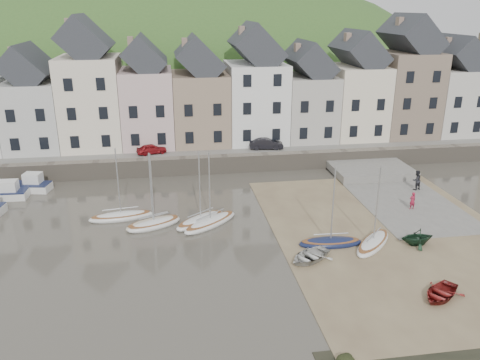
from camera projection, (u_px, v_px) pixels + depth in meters
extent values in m
plane|color=#454136|center=(252.00, 246.00, 35.65)|extent=(160.00, 160.00, 0.00)
cube|color=#365C25|center=(211.00, 131.00, 65.15)|extent=(90.00, 30.00, 1.50)
cube|color=slate|center=(221.00, 149.00, 54.19)|extent=(70.00, 7.00, 0.10)
cube|color=slate|center=(224.00, 164.00, 51.15)|extent=(70.00, 1.20, 1.80)
cube|color=brown|center=(393.00, 235.00, 37.19)|extent=(18.00, 26.00, 0.06)
cube|color=slate|center=(395.00, 194.00, 45.18)|extent=(8.00, 18.00, 0.12)
ellipsoid|color=#365C25|center=(175.00, 189.00, 96.86)|extent=(134.40, 84.00, 84.00)
cube|color=#BBBBB6|center=(36.00, 115.00, 53.36)|extent=(5.80, 8.00, 7.50)
cube|color=gray|center=(13.00, 53.00, 50.89)|extent=(0.60, 0.90, 1.40)
cube|color=beige|center=(92.00, 102.00, 53.81)|extent=(6.40, 8.00, 10.00)
cube|color=gray|center=(69.00, 25.00, 50.79)|extent=(0.60, 0.90, 1.40)
cube|color=#C9AAA7|center=(148.00, 108.00, 54.91)|extent=(5.60, 8.00, 8.50)
cube|color=gray|center=(131.00, 43.00, 52.31)|extent=(0.60, 0.90, 1.40)
cube|color=gray|center=(200.00, 108.00, 55.83)|extent=(6.20, 8.00, 8.00)
cube|color=gray|center=(185.00, 44.00, 53.20)|extent=(0.60, 0.90, 1.40)
cube|color=white|center=(255.00, 102.00, 56.57)|extent=(6.60, 8.00, 9.00)
cube|color=gray|center=(242.00, 33.00, 53.68)|extent=(0.60, 0.90, 1.40)
cube|color=#B1ACA2|center=(307.00, 107.00, 57.71)|extent=(5.80, 8.00, 7.50)
cube|color=gray|center=(297.00, 50.00, 55.24)|extent=(0.60, 0.90, 1.40)
cube|color=beige|center=(355.00, 101.00, 58.37)|extent=(6.00, 8.00, 8.50)
cube|color=gray|center=(347.00, 39.00, 55.69)|extent=(0.60, 0.90, 1.40)
cube|color=#7B6958|center=(404.00, 94.00, 59.00)|extent=(6.40, 8.00, 10.00)
cube|color=gray|center=(399.00, 23.00, 55.98)|extent=(0.60, 0.90, 1.40)
cube|color=beige|center=(450.00, 101.00, 60.20)|extent=(5.80, 8.00, 8.00)
cube|color=gray|center=(447.00, 43.00, 57.65)|extent=(0.60, 0.90, 1.40)
ellipsoid|color=silver|center=(121.00, 217.00, 40.01)|extent=(5.40, 2.21, 0.84)
ellipsoid|color=brown|center=(121.00, 214.00, 39.93)|extent=(4.96, 2.01, 0.20)
cylinder|color=#B2B5B7|center=(118.00, 182.00, 38.95)|extent=(0.10, 0.10, 5.60)
cylinder|color=#B2B5B7|center=(120.00, 209.00, 39.75)|extent=(2.86, 0.48, 0.08)
ellipsoid|color=silver|center=(154.00, 225.00, 38.60)|extent=(4.73, 3.21, 0.84)
ellipsoid|color=brown|center=(154.00, 222.00, 38.53)|extent=(4.34, 2.94, 0.20)
cylinder|color=#B2B5B7|center=(152.00, 188.00, 37.55)|extent=(0.10, 0.10, 5.60)
cylinder|color=#B2B5B7|center=(154.00, 216.00, 38.35)|extent=(2.29, 1.09, 0.08)
ellipsoid|color=beige|center=(153.00, 224.00, 38.77)|extent=(4.82, 3.22, 0.84)
ellipsoid|color=brown|center=(153.00, 221.00, 38.70)|extent=(4.43, 2.94, 0.20)
cylinder|color=#B2B5B7|center=(151.00, 187.00, 37.72)|extent=(0.10, 0.10, 5.60)
cylinder|color=#B2B5B7|center=(153.00, 215.00, 38.52)|extent=(2.35, 1.09, 0.08)
ellipsoid|color=silver|center=(201.00, 221.00, 39.28)|extent=(4.85, 4.21, 0.84)
ellipsoid|color=brown|center=(201.00, 218.00, 39.20)|extent=(4.45, 3.86, 0.20)
cylinder|color=#B2B5B7|center=(200.00, 185.00, 38.22)|extent=(0.10, 0.10, 5.60)
cylinder|color=#B2B5B7|center=(200.00, 212.00, 39.02)|extent=(2.21, 1.72, 0.08)
ellipsoid|color=silver|center=(210.00, 223.00, 38.91)|extent=(5.20, 4.64, 0.84)
ellipsoid|color=brown|center=(210.00, 220.00, 38.83)|extent=(4.77, 4.25, 0.20)
cylinder|color=#B2B5B7|center=(210.00, 187.00, 37.85)|extent=(0.10, 0.10, 5.60)
cylinder|color=#B2B5B7|center=(210.00, 214.00, 38.65)|extent=(2.39, 1.98, 0.08)
ellipsoid|color=#141C3F|center=(330.00, 243.00, 35.60)|extent=(4.78, 1.73, 0.84)
ellipsoid|color=brown|center=(331.00, 240.00, 35.52)|extent=(4.40, 1.57, 0.20)
cylinder|color=#B2B5B7|center=(333.00, 204.00, 34.54)|extent=(0.10, 0.10, 5.60)
cylinder|color=#B2B5B7|center=(331.00, 234.00, 35.34)|extent=(2.60, 0.21, 0.08)
ellipsoid|color=silver|center=(373.00, 243.00, 35.53)|extent=(4.60, 4.75, 0.84)
ellipsoid|color=brown|center=(373.00, 241.00, 35.46)|extent=(4.21, 4.36, 0.20)
cylinder|color=#B2B5B7|center=(377.00, 205.00, 34.48)|extent=(0.10, 0.10, 5.60)
cylinder|color=#B2B5B7|center=(374.00, 234.00, 35.28)|extent=(1.99, 2.10, 0.08)
cube|color=silver|center=(2.00, 195.00, 44.16)|extent=(4.58, 1.85, 0.70)
cube|color=#141C3F|center=(1.00, 191.00, 44.04)|extent=(4.49, 1.90, 0.08)
cube|color=silver|center=(8.00, 186.00, 43.99)|extent=(1.62, 1.25, 1.00)
cube|color=silver|center=(27.00, 187.00, 46.07)|extent=(4.72, 2.53, 0.70)
cube|color=#141C3F|center=(26.00, 184.00, 45.95)|extent=(4.64, 2.56, 0.08)
cube|color=silver|center=(33.00, 178.00, 46.00)|extent=(1.77, 1.48, 1.00)
imported|color=beige|center=(309.00, 256.00, 33.34)|extent=(4.07, 3.77, 0.69)
imported|color=#16311F|center=(417.00, 237.00, 35.45)|extent=(2.51, 2.18, 1.30)
imported|color=maroon|center=(440.00, 293.00, 29.10)|extent=(3.80, 3.62, 0.64)
imported|color=maroon|center=(412.00, 201.00, 41.54)|extent=(0.61, 0.44, 1.53)
imported|color=black|center=(416.00, 180.00, 45.84)|extent=(1.11, 0.97, 1.92)
imported|color=maroon|center=(152.00, 149.00, 51.99)|extent=(3.41, 2.06, 1.09)
imported|color=black|center=(266.00, 144.00, 53.73)|extent=(3.85, 1.70, 1.23)
ellipsoid|color=black|center=(348.00, 357.00, 24.20)|extent=(0.51, 0.56, 0.33)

